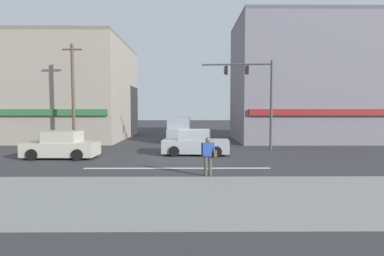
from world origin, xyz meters
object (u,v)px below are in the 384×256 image
Objects in this scene: sedan_parked_curbside at (195,143)px; sedan_crossing_center at (62,146)px; van_approaching_near at (179,130)px; utility_pole_near_left at (73,95)px; traffic_light_mast at (257,90)px; pedestrian_foreground_with_bag at (208,154)px.

sedan_parked_curbside is 1.01× the size of sedan_crossing_center.
van_approaching_near reaches higher than sedan_crossing_center.
utility_pole_near_left is 1.21× the size of traffic_light_mast.
utility_pole_near_left is at bearing -148.24° from van_approaching_near.
van_approaching_near is 2.79× the size of pedestrian_foreground_with_bag.
utility_pole_near_left is 9.74m from sedan_parked_curbside.
traffic_light_mast is at bearing 27.25° from sedan_parked_curbside.
utility_pole_near_left reaches higher than traffic_light_mast.
traffic_light_mast reaches higher than sedan_crossing_center.
utility_pole_near_left is 9.22m from van_approaching_near.
traffic_light_mast is 1.48× the size of sedan_parked_curbside.
pedestrian_foreground_with_bag is (-3.89, -8.27, -3.22)m from traffic_light_mast.
utility_pole_near_left is 5.37m from sedan_crossing_center.
utility_pole_near_left is 13.06m from traffic_light_mast.
sedan_parked_curbside is 0.90× the size of van_approaching_near.
sedan_parked_curbside is at bearing -80.62° from van_approaching_near.
pedestrian_foreground_with_bag is at bearing -115.19° from traffic_light_mast.
traffic_light_mast reaches higher than sedan_parked_curbside.
sedan_parked_curbside is (8.71, -2.99, -3.17)m from utility_pole_near_left.
sedan_parked_curbside is at bearing 94.14° from pedestrian_foreground_with_bag.
pedestrian_foreground_with_bag is (1.69, -13.64, -0.05)m from van_approaching_near.
sedan_crossing_center is (0.90, -4.24, -3.17)m from utility_pole_near_left.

